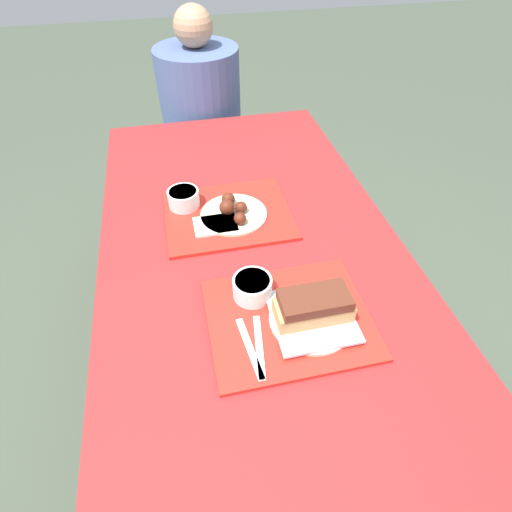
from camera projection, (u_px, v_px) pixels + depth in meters
ground_plane at (256, 389)px, 1.69m from camera, size 12.00×12.00×0.00m
picnic_table at (256, 280)px, 1.21m from camera, size 0.88×1.81×0.78m
picnic_bench_far at (212, 170)px, 2.21m from camera, size 0.84×0.28×0.45m
tray_near at (289, 319)px, 0.98m from camera, size 0.40×0.33×0.01m
tray_far at (228, 215)px, 1.28m from camera, size 0.40×0.33×0.01m
bowl_coleslaw_near at (252, 287)px, 1.01m from camera, size 0.10×0.10×0.06m
brisket_sandwich_plate at (313, 310)px, 0.95m from camera, size 0.21×0.21×0.09m
plastic_fork_near at (250, 348)px, 0.91m from camera, size 0.04×0.17×0.00m
plastic_knife_near at (259, 346)px, 0.92m from camera, size 0.04×0.17×0.00m
bowl_coleslaw_far at (184, 198)px, 1.28m from camera, size 0.10×0.10×0.06m
wings_plate_far at (233, 211)px, 1.26m from camera, size 0.21×0.21×0.06m
napkin_far at (216, 225)px, 1.23m from camera, size 0.13×0.09×0.01m
person_seated_across at (201, 105)px, 1.95m from camera, size 0.39×0.39×0.73m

